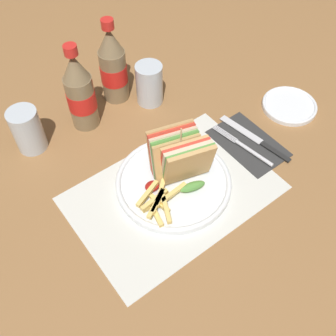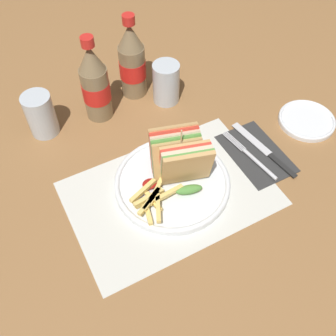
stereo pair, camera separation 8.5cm
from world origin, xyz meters
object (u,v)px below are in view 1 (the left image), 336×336
(knife, at_px, (255,139))
(glass_far, at_px, (28,132))
(coke_bottle_far, at_px, (113,67))
(plate_main, at_px, (174,182))
(club_sandwich, at_px, (180,158))
(coke_bottle_near, at_px, (80,93))
(fork, at_px, (248,149))
(glass_near, at_px, (149,86))
(side_saucer, at_px, (289,105))

(knife, height_order, glass_far, glass_far)
(coke_bottle_far, relative_size, glass_far, 2.05)
(knife, bearing_deg, plate_main, 168.61)
(plate_main, bearing_deg, club_sandwich, 17.42)
(glass_far, bearing_deg, plate_main, -56.30)
(coke_bottle_near, distance_m, glass_far, 0.15)
(fork, bearing_deg, coke_bottle_far, 103.82)
(club_sandwich, height_order, glass_near, club_sandwich)
(knife, xyz_separation_m, side_saucer, (0.15, 0.03, 0.00))
(plate_main, relative_size, knife, 1.25)
(coke_bottle_near, xyz_separation_m, side_saucer, (0.45, -0.27, -0.09))
(coke_bottle_far, bearing_deg, plate_main, -100.37)
(knife, relative_size, side_saucer, 1.45)
(fork, distance_m, side_saucer, 0.20)
(coke_bottle_far, bearing_deg, side_saucer, -42.88)
(club_sandwich, relative_size, glass_far, 1.29)
(fork, relative_size, coke_bottle_near, 0.78)
(knife, xyz_separation_m, coke_bottle_near, (-0.29, 0.30, 0.09))
(plate_main, relative_size, glass_far, 2.33)
(club_sandwich, distance_m, coke_bottle_far, 0.32)
(plate_main, height_order, coke_bottle_near, coke_bottle_near)
(coke_bottle_far, distance_m, glass_near, 0.10)
(plate_main, xyz_separation_m, knife, (0.24, -0.01, -0.00))
(knife, xyz_separation_m, glass_near, (-0.12, 0.27, 0.04))
(coke_bottle_near, height_order, glass_near, coke_bottle_near)
(club_sandwich, bearing_deg, glass_far, 127.41)
(plate_main, xyz_separation_m, coke_bottle_near, (-0.05, 0.29, 0.09))
(glass_near, bearing_deg, coke_bottle_far, 132.15)
(glass_near, xyz_separation_m, glass_far, (-0.32, 0.04, 0.00))
(fork, bearing_deg, side_saucer, 4.76)
(knife, height_order, side_saucer, side_saucer)
(glass_near, bearing_deg, glass_far, 173.16)
(knife, relative_size, coke_bottle_near, 0.91)
(plate_main, height_order, glass_near, glass_near)
(fork, xyz_separation_m, knife, (0.04, 0.01, -0.00))
(coke_bottle_far, xyz_separation_m, glass_near, (0.06, -0.07, -0.05))
(plate_main, xyz_separation_m, glass_near, (0.12, 0.26, 0.04))
(coke_bottle_far, relative_size, glass_near, 2.05)
(club_sandwich, xyz_separation_m, knife, (0.22, -0.02, -0.06))
(fork, height_order, glass_near, glass_near)
(knife, xyz_separation_m, glass_far, (-0.43, 0.31, 0.04))
(plate_main, distance_m, coke_bottle_near, 0.30)
(plate_main, height_order, coke_bottle_far, coke_bottle_far)
(glass_near, relative_size, glass_far, 1.00)
(club_sandwich, relative_size, knife, 0.69)
(glass_near, bearing_deg, fork, -74.41)
(glass_far, bearing_deg, knife, -35.35)
(club_sandwich, relative_size, side_saucer, 1.00)
(fork, height_order, coke_bottle_near, coke_bottle_near)
(coke_bottle_near, distance_m, coke_bottle_far, 0.12)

